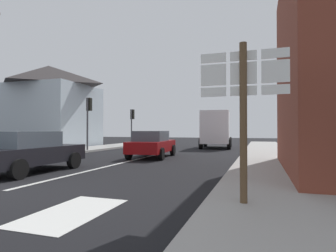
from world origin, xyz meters
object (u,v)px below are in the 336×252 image
object	(u,v)px
route_sign_post	(243,105)
traffic_light_near_left	(89,112)
sedan_far	(152,144)
delivery_truck	(216,129)
traffic_light_far_left	(132,119)
sedan_near	(29,151)

from	to	relation	value
route_sign_post	traffic_light_near_left	xyz separation A→B (m)	(-11.08, 11.30, 0.79)
sedan_far	delivery_truck	distance (m)	9.52
sedan_far	traffic_light_far_left	bearing A→B (deg)	121.26
route_sign_post	sedan_near	bearing A→B (deg)	162.10
sedan_far	sedan_near	bearing A→B (deg)	-108.67
delivery_truck	traffic_light_near_left	world-z (taller)	traffic_light_near_left
delivery_truck	route_sign_post	xyz separation A→B (m)	(3.23, -18.20, 0.35)
sedan_near	traffic_light_far_left	size ratio (longest dim) A/B	1.22
sedan_near	traffic_light_far_left	xyz separation A→B (m)	(-3.47, 15.84, 1.79)
sedan_far	traffic_light_near_left	world-z (taller)	traffic_light_near_left
sedan_near	traffic_light_near_left	world-z (taller)	traffic_light_near_left
sedan_near	route_sign_post	xyz separation A→B (m)	(7.61, -2.46, 1.24)
sedan_near	delivery_truck	distance (m)	16.36
sedan_far	route_sign_post	xyz separation A→B (m)	(5.41, -8.97, 1.24)
traffic_light_near_left	route_sign_post	bearing A→B (deg)	-45.56
traffic_light_near_left	traffic_light_far_left	size ratio (longest dim) A/B	1.09
sedan_near	delivery_truck	xyz separation A→B (m)	(4.38, 15.74, 0.89)
route_sign_post	traffic_light_far_left	distance (m)	21.40
delivery_truck	traffic_light_far_left	xyz separation A→B (m)	(-7.84, 0.10, 0.90)
sedan_near	traffic_light_near_left	distance (m)	9.71
delivery_truck	traffic_light_far_left	world-z (taller)	traffic_light_far_left
sedan_near	traffic_light_near_left	size ratio (longest dim) A/B	1.11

